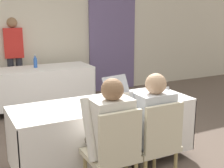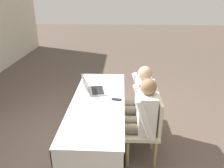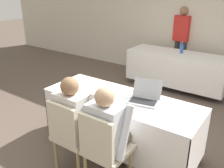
{
  "view_description": "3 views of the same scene",
  "coord_description": "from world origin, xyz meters",
  "px_view_note": "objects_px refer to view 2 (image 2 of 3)",
  "views": [
    {
      "loc": [
        -1.43,
        -2.95,
        1.73
      ],
      "look_at": [
        0.0,
        -0.19,
        0.99
      ],
      "focal_mm": 50.0,
      "sensor_mm": 36.0,
      "label": 1
    },
    {
      "loc": [
        -2.62,
        -0.31,
        2.13
      ],
      "look_at": [
        0.0,
        -0.19,
        0.99
      ],
      "focal_mm": 35.0,
      "sensor_mm": 36.0,
      "label": 2
    },
    {
      "loc": [
        1.51,
        -2.35,
        2.07
      ],
      "look_at": [
        0.0,
        -0.19,
        0.99
      ],
      "focal_mm": 40.0,
      "sensor_mm": 36.0,
      "label": 3
    }
  ],
  "objects_px": {
    "laptop": "(94,89)",
    "person_white_shirt": "(138,99)",
    "cell_phone": "(117,99)",
    "chair_near_right": "(144,109)",
    "chair_near_left": "(148,126)",
    "person_checkered_shirt": "(140,116)"
  },
  "relations": [
    {
      "from": "laptop",
      "to": "person_white_shirt",
      "type": "distance_m",
      "value": 0.66
    },
    {
      "from": "laptop",
      "to": "cell_phone",
      "type": "xyz_separation_m",
      "value": [
        -0.24,
        -0.34,
        -0.04
      ]
    },
    {
      "from": "chair_near_right",
      "to": "chair_near_left",
      "type": "bearing_deg",
      "value": 0.0
    },
    {
      "from": "chair_near_left",
      "to": "laptop",
      "type": "bearing_deg",
      "value": -124.03
    },
    {
      "from": "laptop",
      "to": "chair_near_left",
      "type": "height_order",
      "value": "laptop"
    },
    {
      "from": "chair_near_right",
      "to": "person_checkered_shirt",
      "type": "relative_size",
      "value": 0.78
    },
    {
      "from": "cell_phone",
      "to": "person_white_shirt",
      "type": "distance_m",
      "value": 0.37
    },
    {
      "from": "chair_near_left",
      "to": "person_white_shirt",
      "type": "relative_size",
      "value": 0.78
    },
    {
      "from": "chair_near_left",
      "to": "person_checkered_shirt",
      "type": "height_order",
      "value": "person_checkered_shirt"
    },
    {
      "from": "laptop",
      "to": "person_checkered_shirt",
      "type": "xyz_separation_m",
      "value": [
        -0.51,
        -0.65,
        -0.13
      ]
    },
    {
      "from": "chair_near_left",
      "to": "person_white_shirt",
      "type": "distance_m",
      "value": 0.49
    },
    {
      "from": "cell_phone",
      "to": "chair_near_right",
      "type": "height_order",
      "value": "chair_near_right"
    },
    {
      "from": "chair_near_right",
      "to": "person_checkered_shirt",
      "type": "distance_m",
      "value": 0.49
    },
    {
      "from": "chair_near_right",
      "to": "person_white_shirt",
      "type": "height_order",
      "value": "person_white_shirt"
    },
    {
      "from": "laptop",
      "to": "chair_near_right",
      "type": "bearing_deg",
      "value": -105.05
    },
    {
      "from": "chair_near_left",
      "to": "chair_near_right",
      "type": "distance_m",
      "value": 0.45
    },
    {
      "from": "laptop",
      "to": "chair_near_right",
      "type": "distance_m",
      "value": 0.81
    },
    {
      "from": "cell_phone",
      "to": "person_white_shirt",
      "type": "xyz_separation_m",
      "value": [
        0.19,
        -0.31,
        -0.09
      ]
    },
    {
      "from": "chair_near_left",
      "to": "person_white_shirt",
      "type": "bearing_deg",
      "value": -167.25
    },
    {
      "from": "person_checkered_shirt",
      "to": "person_white_shirt",
      "type": "xyz_separation_m",
      "value": [
        0.45,
        0.0,
        0.0
      ]
    },
    {
      "from": "chair_near_left",
      "to": "chair_near_right",
      "type": "xyz_separation_m",
      "value": [
        0.45,
        0.0,
        0.0
      ]
    },
    {
      "from": "person_checkered_shirt",
      "to": "laptop",
      "type": "bearing_deg",
      "value": -128.04
    }
  ]
}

